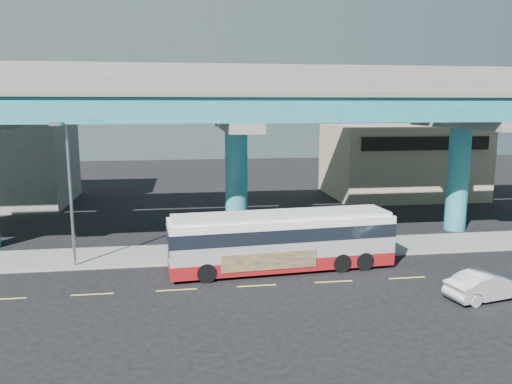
{
  "coord_description": "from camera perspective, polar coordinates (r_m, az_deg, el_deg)",
  "views": [
    {
      "loc": [
        -3.52,
        -23.95,
        8.97
      ],
      "look_at": [
        0.59,
        4.0,
        4.04
      ],
      "focal_mm": 35.0,
      "sensor_mm": 36.0,
      "label": 1
    }
  ],
  "objects": [
    {
      "name": "lane_markings",
      "position": [
        25.54,
        0.09,
        -10.65
      ],
      "size": [
        58.0,
        0.12,
        0.01
      ],
      "color": "#D8C64C",
      "rests_on": "ground"
    },
    {
      "name": "street_lamp",
      "position": [
        28.28,
        -20.81,
        2.08
      ],
      "size": [
        0.5,
        2.65,
        8.2
      ],
      "color": "gray",
      "rests_on": "sidewalk"
    },
    {
      "name": "stop_sign",
      "position": [
        31.33,
        14.0,
        -3.6
      ],
      "size": [
        0.57,
        0.46,
        2.34
      ],
      "rotation": [
        0.0,
        0.0,
        0.27
      ],
      "color": "gray",
      "rests_on": "sidewalk"
    },
    {
      "name": "transit_bus",
      "position": [
        27.51,
        2.97,
        -5.35
      ],
      "size": [
        12.55,
        3.64,
        3.18
      ],
      "rotation": [
        0.0,
        0.0,
        0.08
      ],
      "color": "maroon",
      "rests_on": "ground"
    },
    {
      "name": "sidewalk",
      "position": [
        30.97,
        -1.5,
        -6.8
      ],
      "size": [
        70.0,
        4.0,
        0.15
      ],
      "primitive_type": "cube",
      "color": "gray",
      "rests_on": "ground"
    },
    {
      "name": "viaduct",
      "position": [
        33.25,
        -2.33,
        10.18
      ],
      "size": [
        52.0,
        12.4,
        11.7
      ],
      "color": "#1F6577",
      "rests_on": "ground"
    },
    {
      "name": "ground",
      "position": [
        25.82,
        -0.01,
        -10.44
      ],
      "size": [
        120.0,
        120.0,
        0.0
      ],
      "primitive_type": "plane",
      "color": "black",
      "rests_on": "ground"
    },
    {
      "name": "building_beige",
      "position": [
        51.92,
        16.2,
        3.46
      ],
      "size": [
        14.0,
        10.23,
        7.0
      ],
      "color": "tan",
      "rests_on": "ground"
    },
    {
      "name": "sedan",
      "position": [
        26.03,
        24.91,
        -9.66
      ],
      "size": [
        3.02,
        4.61,
        1.33
      ],
      "primitive_type": "imported",
      "rotation": [
        0.0,
        0.0,
        1.78
      ],
      "color": "#B7B6BC",
      "rests_on": "ground"
    }
  ]
}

